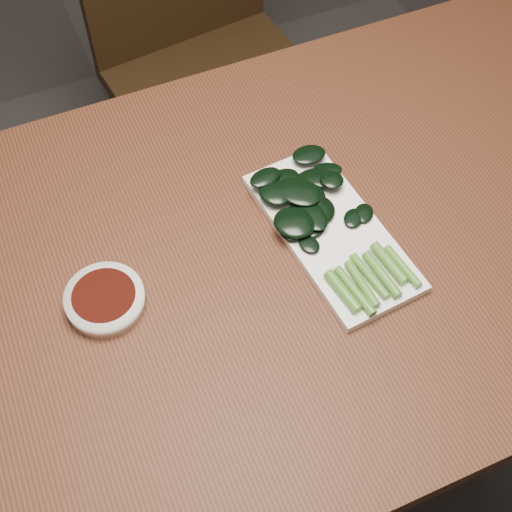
% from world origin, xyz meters
% --- Properties ---
extents(ground, '(6.00, 6.00, 0.00)m').
position_xyz_m(ground, '(0.00, 0.00, 0.00)').
color(ground, '#2E2B2B').
rests_on(ground, ground).
extents(table, '(1.40, 0.80, 0.75)m').
position_xyz_m(table, '(0.00, 0.00, 0.68)').
color(table, '#472314').
rests_on(table, ground).
extents(chair_far, '(0.51, 0.51, 0.89)m').
position_xyz_m(chair_far, '(0.19, 0.73, 0.49)').
color(chair_far, black).
rests_on(chair_far, ground).
extents(sauce_bowl, '(0.11, 0.11, 0.03)m').
position_xyz_m(sauce_bowl, '(-0.22, 0.01, 0.76)').
color(sauce_bowl, white).
rests_on(sauce_bowl, table).
extents(serving_plate, '(0.17, 0.32, 0.01)m').
position_xyz_m(serving_plate, '(0.12, -0.01, 0.76)').
color(serving_plate, white).
rests_on(serving_plate, table).
extents(gai_lan, '(0.17, 0.31, 0.03)m').
position_xyz_m(gai_lan, '(0.11, 0.02, 0.77)').
color(gai_lan, '#4B822C').
rests_on(gai_lan, serving_plate).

